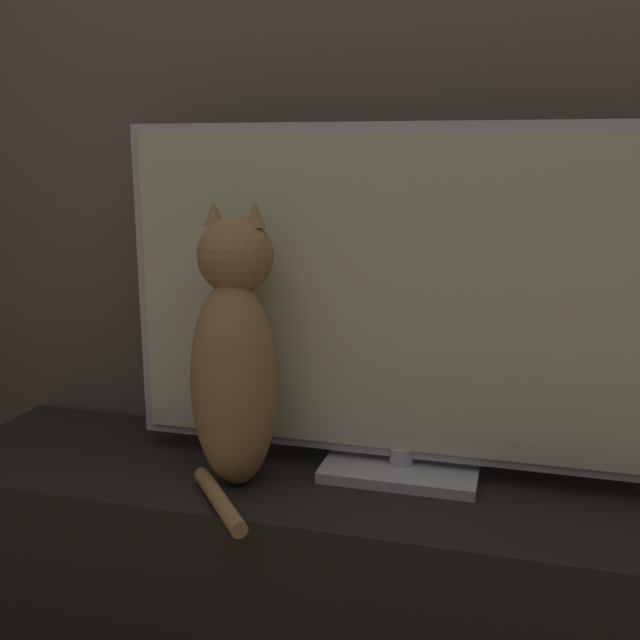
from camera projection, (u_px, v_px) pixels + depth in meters
wall_back at (336, 14)px, 1.44m from camera, size 4.80×0.05×2.60m
tv_stand at (302, 583)px, 1.45m from camera, size 1.42×0.40×0.45m
tv at (405, 305)px, 1.33m from camera, size 1.05×0.17×0.64m
cat at (235, 358)px, 1.31m from camera, size 0.17×0.30×0.51m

